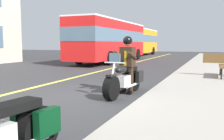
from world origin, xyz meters
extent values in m
plane|color=#333335|center=(0.00, 0.00, 0.00)|extent=(80.00, 80.00, 0.00)
cube|color=#E5DB4C|center=(0.00, -2.00, 0.01)|extent=(60.00, 0.16, 0.01)
cylinder|color=black|center=(0.03, 1.20, 0.33)|extent=(0.68, 0.26, 0.66)
cylinder|color=black|center=(-1.52, 1.35, 0.33)|extent=(0.68, 0.26, 0.66)
cube|color=silver|center=(-0.77, 1.28, 0.42)|extent=(0.58, 0.33, 0.32)
ellipsoid|color=black|center=(-0.57, 1.26, 0.78)|extent=(0.58, 0.33, 0.24)
cube|color=black|center=(-1.12, 1.31, 0.74)|extent=(0.72, 0.34, 0.12)
cube|color=black|center=(-1.45, 1.56, 0.48)|extent=(0.41, 0.16, 0.36)
cube|color=black|center=(-1.49, 1.12, 0.48)|extent=(0.41, 0.16, 0.36)
cylinder|color=silver|center=(0.01, 1.21, 0.60)|extent=(0.35, 0.08, 0.76)
cylinder|color=silver|center=(-0.15, 1.22, 1.00)|extent=(0.09, 0.60, 0.04)
cube|color=black|center=(0.03, 1.20, 0.68)|extent=(0.37, 0.19, 0.06)
cylinder|color=silver|center=(-1.05, 1.47, 0.26)|extent=(0.90, 0.16, 0.08)
cube|color=slate|center=(-0.17, 1.22, 1.12)|extent=(0.07, 0.32, 0.28)
cylinder|color=black|center=(-1.01, 1.42, 0.42)|extent=(0.14, 0.14, 0.84)
cube|color=black|center=(-0.95, 1.42, 0.05)|extent=(0.27, 0.13, 0.10)
cylinder|color=black|center=(-1.03, 1.18, 0.42)|extent=(0.14, 0.14, 0.84)
cube|color=black|center=(-0.97, 1.18, 0.05)|extent=(0.27, 0.13, 0.10)
cube|color=black|center=(-1.02, 1.30, 1.12)|extent=(0.36, 0.43, 0.60)
cube|color=#B28C14|center=(-0.86, 1.29, 1.08)|extent=(0.03, 0.07, 0.44)
cylinder|color=black|center=(-0.82, 1.50, 1.18)|extent=(0.56, 0.15, 0.28)
cylinder|color=black|center=(-0.86, 1.07, 1.18)|extent=(0.56, 0.15, 0.28)
sphere|color=tan|center=(-1.02, 1.30, 1.55)|extent=(0.22, 0.22, 0.22)
sphere|color=black|center=(-1.02, 1.30, 1.60)|extent=(0.28, 0.28, 0.28)
cylinder|color=black|center=(3.33, 1.46, 0.33)|extent=(0.68, 0.28, 0.66)
cube|color=black|center=(3.73, 1.41, 0.74)|extent=(0.73, 0.36, 0.12)
cube|color=black|center=(3.41, 1.67, 0.48)|extent=(0.41, 0.17, 0.36)
cube|color=black|center=(3.35, 1.23, 0.48)|extent=(0.41, 0.17, 0.36)
cube|color=orange|center=(-24.04, -5.10, 1.77)|extent=(11.00, 2.50, 2.85)
cube|color=slate|center=(-24.04, -5.10, 2.10)|extent=(11.04, 2.52, 0.90)
cube|color=slate|center=(-18.54, -5.10, 2.00)|extent=(0.06, 2.40, 1.90)
cube|color=white|center=(-24.04, -5.10, 3.25)|extent=(11.00, 2.50, 0.10)
cylinder|color=black|center=(-20.44, -3.90, 0.50)|extent=(1.00, 0.30, 1.00)
cylinder|color=black|center=(-20.44, -6.30, 0.50)|extent=(1.00, 0.30, 1.00)
cylinder|color=black|center=(-27.24, -3.90, 0.50)|extent=(1.00, 0.30, 1.00)
cylinder|color=black|center=(-27.24, -6.30, 0.50)|extent=(1.00, 0.30, 1.00)
cube|color=red|center=(-12.87, -4.13, 1.77)|extent=(11.00, 2.50, 2.85)
cube|color=slate|center=(-12.87, -4.13, 2.10)|extent=(11.04, 2.52, 0.90)
cube|color=slate|center=(-18.37, -4.13, 2.00)|extent=(0.06, 2.40, 1.90)
cube|color=white|center=(-12.87, -4.13, 3.25)|extent=(11.00, 2.50, 0.10)
cylinder|color=black|center=(-16.47, -5.33, 0.50)|extent=(1.00, 0.30, 1.00)
cylinder|color=black|center=(-16.47, -2.93, 0.50)|extent=(1.00, 0.30, 1.00)
cylinder|color=black|center=(-9.67, -5.33, 0.50)|extent=(1.00, 0.30, 1.00)
cylinder|color=black|center=(-9.67, -2.93, 0.50)|extent=(1.00, 0.30, 1.00)
cube|color=black|center=(-4.18, 4.02, 0.36)|extent=(0.06, 0.06, 0.42)
cube|color=black|center=(-5.68, 4.02, 0.36)|extent=(0.06, 0.06, 0.42)
camera|label=1|loc=(6.05, 3.68, 1.53)|focal=39.59mm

